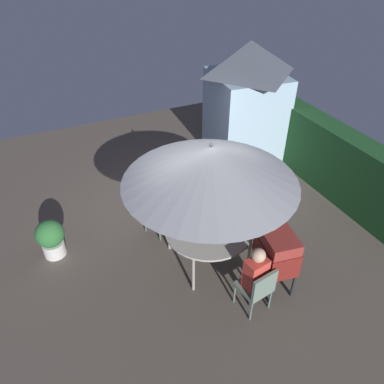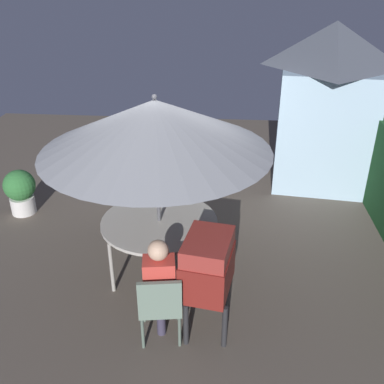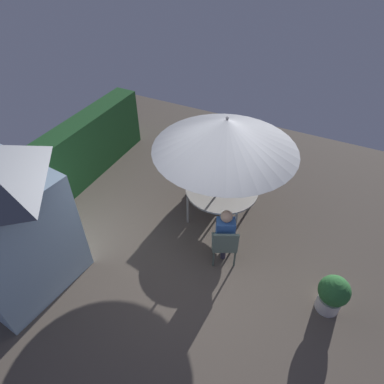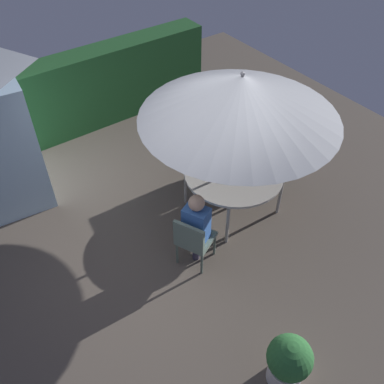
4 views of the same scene
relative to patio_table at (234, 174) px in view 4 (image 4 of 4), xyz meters
name	(u,v)px [view 4 (image 4 of 4)]	position (x,y,z in m)	size (l,w,h in m)	color
ground_plane	(171,234)	(-1.15, 0.08, -0.72)	(11.00, 11.00, 0.00)	brown
hedge_backdrop	(68,97)	(-1.15, 3.58, 0.04)	(5.97, 0.57, 1.52)	#1E4C23
patio_table	(234,174)	(0.00, 0.00, 0.00)	(1.54, 1.54, 0.76)	#B2ADA3
patio_umbrella	(241,97)	(0.00, 0.00, 1.35)	(2.82, 2.82, 2.44)	#4C4C51
bbq_grill	(254,124)	(1.03, 0.69, 0.13)	(0.77, 0.61, 1.20)	maroon
chair_near_shed	(283,148)	(1.30, 0.20, -0.20)	(0.53, 0.53, 0.90)	slate
chair_far_side	(193,239)	(-1.18, -0.56, -0.20)	(0.62, 0.61, 0.90)	slate
potted_plant_by_shed	(289,361)	(-1.32, -2.55, -0.30)	(0.52, 0.52, 0.77)	silver
person_in_red	(282,137)	(1.22, 0.19, 0.07)	(0.29, 0.37, 1.26)	#CC3D33
person_in_blue	(196,222)	(-1.10, -0.52, 0.07)	(0.36, 0.41, 1.26)	#3866B2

